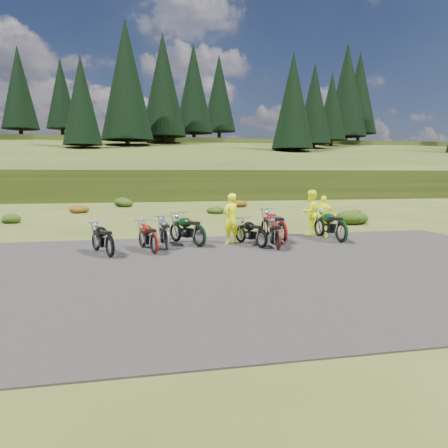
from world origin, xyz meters
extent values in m
plane|color=#374717|center=(0.00, 0.00, 0.00)|extent=(300.00, 300.00, 0.00)
cube|color=black|center=(0.00, -2.00, 0.00)|extent=(20.00, 12.00, 0.04)
cube|color=#313B13|center=(0.00, 110.00, 0.00)|extent=(300.00, 90.00, 9.17)
cylinder|color=black|center=(-21.00, 69.00, 9.48)|extent=(0.70, 0.70, 2.20)
cone|color=black|center=(-21.00, 69.00, 17.38)|extent=(6.16, 6.16, 14.00)
cylinder|color=black|center=(-15.00, 75.00, 10.27)|extent=(0.70, 0.70, 2.20)
cone|color=black|center=(-15.00, 75.00, 17.67)|extent=(5.72, 5.72, 13.00)
cylinder|color=black|center=(-9.00, 50.00, 5.69)|extent=(0.70, 0.70, 2.20)
cone|color=black|center=(-9.00, 50.00, 12.59)|extent=(5.28, 5.28, 12.00)
cylinder|color=black|center=(-3.00, 56.00, 6.88)|extent=(0.70, 0.70, 2.20)
cone|color=black|center=(-3.00, 56.00, 16.78)|extent=(7.92, 7.92, 18.00)
cylinder|color=black|center=(3.00, 62.00, 8.08)|extent=(0.70, 0.70, 2.20)
cone|color=black|center=(3.00, 62.00, 17.48)|extent=(7.48, 7.48, 17.00)
cylinder|color=black|center=(9.00, 68.00, 9.28)|extent=(0.70, 0.70, 2.20)
cone|color=black|center=(9.00, 68.00, 18.18)|extent=(7.04, 7.04, 16.00)
cylinder|color=black|center=(15.00, 74.00, 10.27)|extent=(0.70, 0.70, 2.20)
cone|color=black|center=(15.00, 74.00, 18.67)|extent=(6.60, 6.60, 15.00)
cylinder|color=black|center=(21.00, 49.00, 5.49)|extent=(0.70, 0.70, 2.20)
cone|color=black|center=(21.00, 49.00, 13.39)|extent=(6.16, 6.16, 14.00)
cylinder|color=black|center=(27.00, 55.00, 6.68)|extent=(0.70, 0.70, 2.20)
cone|color=black|center=(27.00, 55.00, 14.08)|extent=(5.72, 5.72, 13.00)
cylinder|color=black|center=(33.00, 61.00, 7.88)|extent=(0.70, 0.70, 2.20)
cone|color=black|center=(33.00, 61.00, 14.78)|extent=(5.28, 5.28, 12.00)
cylinder|color=black|center=(39.00, 67.00, 9.08)|extent=(0.70, 0.70, 2.20)
cone|color=black|center=(39.00, 67.00, 18.98)|extent=(7.92, 7.92, 18.00)
cylinder|color=black|center=(45.00, 73.00, 10.27)|extent=(0.70, 0.70, 2.20)
cone|color=black|center=(45.00, 73.00, 19.67)|extent=(7.48, 7.48, 17.00)
ellipsoid|color=black|center=(-9.10, 11.30, 0.31)|extent=(1.03, 1.03, 0.61)
ellipsoid|color=brown|center=(-6.20, 16.60, 0.38)|extent=(1.30, 1.30, 0.77)
ellipsoid|color=black|center=(-3.30, 21.90, 0.46)|extent=(1.56, 1.56, 0.92)
ellipsoid|color=brown|center=(-0.40, 9.20, 0.23)|extent=(0.77, 0.77, 0.45)
ellipsoid|color=black|center=(2.50, 14.50, 0.31)|extent=(1.03, 1.03, 0.61)
ellipsoid|color=brown|center=(5.40, 19.80, 0.38)|extent=(1.30, 1.30, 0.77)
ellipsoid|color=black|center=(8.30, 7.10, 0.46)|extent=(1.56, 1.56, 0.92)
ellipsoid|color=brown|center=(11.20, 12.40, 0.23)|extent=(0.77, 0.77, 0.45)
imported|color=#EAFB0D|center=(0.67, 2.05, 0.91)|extent=(0.79, 0.70, 1.83)
imported|color=#EAFB0D|center=(4.40, 3.49, 0.94)|extent=(1.11, 0.99, 1.87)
imported|color=#EAFB0D|center=(4.68, 2.85, 0.83)|extent=(1.05, 0.83, 1.67)
camera|label=1|loc=(-2.91, -13.30, 2.52)|focal=35.00mm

